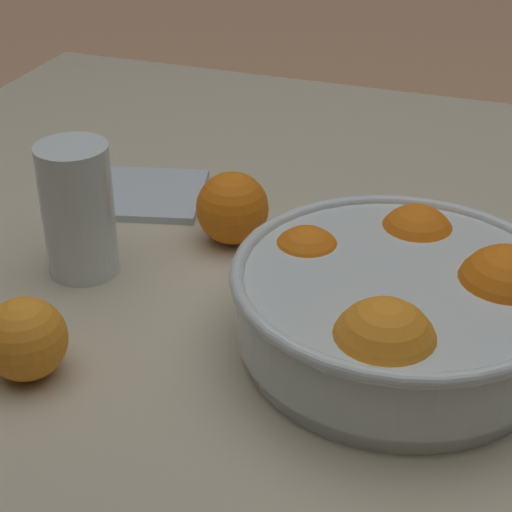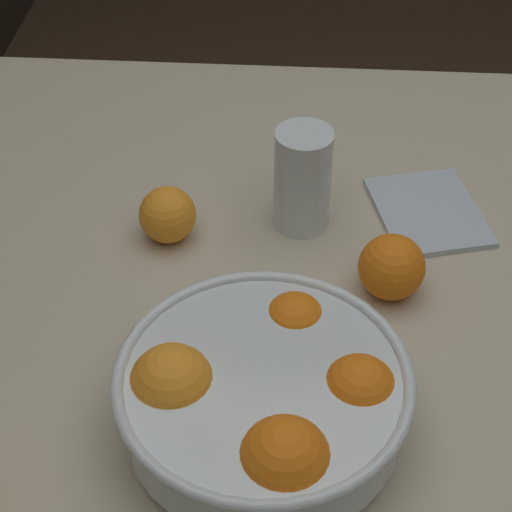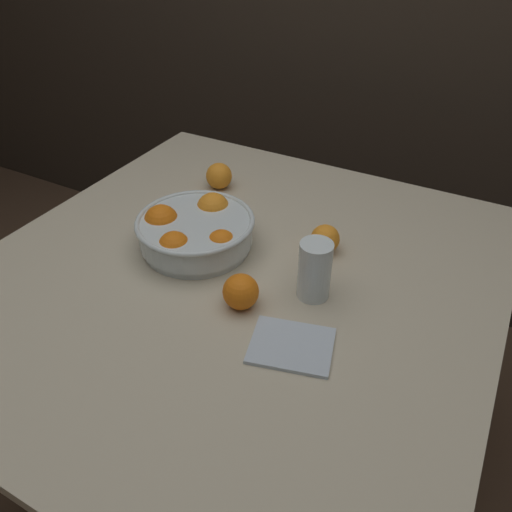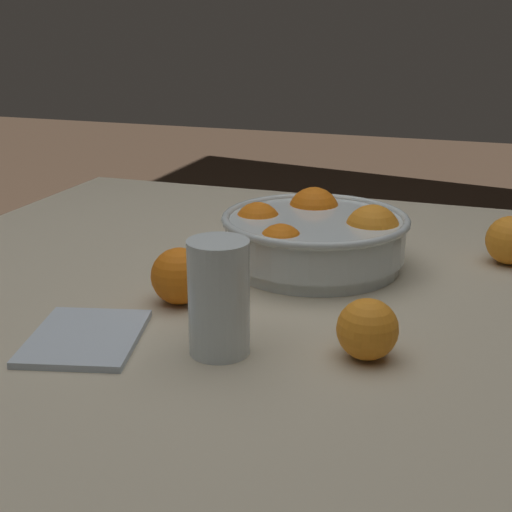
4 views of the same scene
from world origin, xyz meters
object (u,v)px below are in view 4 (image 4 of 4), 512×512
object	(u,v)px
fruit_bowl	(314,236)
orange_loose_near_bowl	(367,329)
orange_loose_front	(511,240)
orange_loose_aside	(179,276)
juice_glass	(219,302)

from	to	relation	value
fruit_bowl	orange_loose_near_bowl	bearing A→B (deg)	25.47
orange_loose_front	orange_loose_aside	distance (m)	0.51
juice_glass	orange_loose_front	distance (m)	0.52
orange_loose_near_bowl	juice_glass	bearing A→B (deg)	-76.28
fruit_bowl	orange_loose_front	distance (m)	0.30
orange_loose_front	fruit_bowl	bearing A→B (deg)	-69.10
juice_glass	orange_loose_aside	world-z (taller)	juice_glass
fruit_bowl	orange_loose_front	world-z (taller)	fruit_bowl
juice_glass	orange_loose_near_bowl	xyz separation A→B (m)	(-0.04, 0.16, -0.03)
orange_loose_near_bowl	orange_loose_aside	xyz separation A→B (m)	(-0.08, -0.26, 0.00)
fruit_bowl	orange_loose_front	xyz separation A→B (m)	(-0.11, 0.28, -0.01)
orange_loose_near_bowl	orange_loose_front	xyz separation A→B (m)	(-0.38, 0.15, 0.00)
juice_glass	orange_loose_near_bowl	bearing A→B (deg)	103.72
juice_glass	orange_loose_aside	distance (m)	0.16
orange_loose_front	orange_loose_aside	xyz separation A→B (m)	(0.31, -0.41, 0.00)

